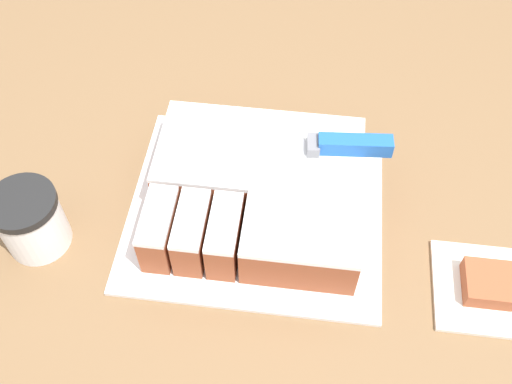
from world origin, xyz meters
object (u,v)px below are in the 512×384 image
brownie (488,283)px  coffee_cup (31,221)px  cake_board (256,208)px  knife (328,145)px  cake (258,191)px

brownie → coffee_cup: bearing=179.7°
cake_board → coffee_cup: coffee_cup is taller
brownie → cake_board: bearing=163.8°
cake_board → brownie: (0.29, -0.09, 0.01)m
cake_board → brownie: bearing=-16.2°
cake_board → knife: 0.13m
cake_board → knife: bearing=32.1°
cake → cake_board: bearing=-139.7°
knife → coffee_cup: 0.39m
coffee_cup → knife: bearing=20.8°
cake_board → cake: 0.04m
brownie → knife: bearing=146.1°
cake_board → brownie: size_ratio=5.87×
knife → cake: bearing=27.0°
cake_board → coffee_cup: size_ratio=3.80×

